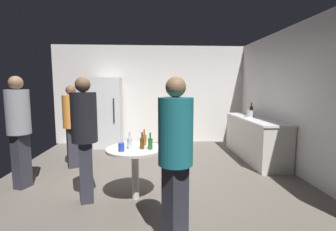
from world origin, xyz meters
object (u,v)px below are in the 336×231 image
Objects in this scene: foreground_table at (135,155)px; beer_bottle_clear at (130,143)px; person_in_black_shirt at (85,130)px; person_in_orange_shirt at (72,120)px; plastic_cup_blue at (121,147)px; person_in_teal_shirt at (176,149)px; wine_bottle_on_counter at (251,111)px; refrigerator at (108,113)px; kettle at (250,114)px; person_in_gray_shirt at (19,123)px; beer_bottle_brown at (142,143)px; beer_bottle_amber at (144,139)px; beer_bottle_green at (151,143)px.

foreground_table is 0.20m from beer_bottle_clear.
person_in_orange_shirt is (-0.64, 1.47, -0.06)m from person_in_black_shirt.
plastic_cup_blue is 0.07× the size of person_in_teal_shirt.
wine_bottle_on_counter reaches higher than beer_bottle_clear.
refrigerator is at bearing 103.09° from plastic_cup_blue.
wine_bottle_on_counter is 0.18× the size of person_in_teal_shirt.
person_in_gray_shirt is at bearing -160.52° from kettle.
person_in_teal_shirt is (0.37, -0.97, 0.16)m from beer_bottle_brown.
refrigerator is 3.13m from beer_bottle_amber.
beer_bottle_amber is 0.84m from person_in_black_shirt.
foreground_table is at bearing 29.83° from beer_bottle_clear.
wine_bottle_on_counter is 3.27m from beer_bottle_green.
beer_bottle_amber is at bearing 110.24° from beer_bottle_green.
kettle reaches higher than beer_bottle_green.
kettle is at bearing 17.80° from person_in_black_shirt.
person_in_orange_shirt is (-1.43, 1.27, 0.12)m from beer_bottle_amber.
person_in_gray_shirt reaches higher than beer_bottle_amber.
beer_bottle_amber is at bearing -0.93° from person_in_black_shirt.
person_in_teal_shirt is 1.51m from person_in_black_shirt.
beer_bottle_brown is at bearing -138.88° from kettle.
person_in_teal_shirt is (-2.08, -3.22, -0.04)m from wine_bottle_on_counter.
beer_bottle_amber reaches higher than plastic_cup_blue.
kettle is at bearing 38.24° from beer_bottle_amber.
kettle reaches higher than beer_bottle_brown.
wine_bottle_on_counter reaches higher than kettle.
beer_bottle_brown is 1.00× the size of beer_bottle_green.
beer_bottle_clear is (-0.07, -0.04, 0.19)m from foreground_table.
wine_bottle_on_counter is 3.45m from beer_bottle_clear.
person_in_gray_shirt is (-1.73, 0.53, 0.20)m from beer_bottle_clear.
beer_bottle_green is at bearing 4.68° from person_in_gray_shirt.
refrigerator is 3.39m from beer_bottle_green.
person_in_black_shirt reaches higher than kettle.
wine_bottle_on_counter reaches higher than beer_bottle_amber.
beer_bottle_clear is (-0.19, -0.20, 0.00)m from beer_bottle_amber.
person_in_black_shirt is at bearing 179.10° from beer_bottle_brown.
person_in_orange_shirt reaches higher than plastic_cup_blue.
beer_bottle_brown is 0.29m from plastic_cup_blue.
person_in_orange_shirt is at bearing -102.78° from refrigerator.
wine_bottle_on_counter is at bearing 62.68° from kettle.
person_in_orange_shirt is at bearing 132.28° from foreground_table.
beer_bottle_green is 0.29m from beer_bottle_clear.
refrigerator reaches higher than person_in_orange_shirt.
beer_bottle_amber is 0.13× the size of person_in_black_shirt.
beer_bottle_brown reaches higher than plastic_cup_blue.
refrigerator is 3.36m from plastic_cup_blue.
beer_bottle_clear is at bearing 51.15° from plastic_cup_blue.
beer_bottle_amber is at bearing 11.03° from person_in_gray_shirt.
person_in_gray_shirt reaches higher than person_in_orange_shirt.
beer_bottle_brown reaches higher than foreground_table.
foreground_table is 3.48× the size of beer_bottle_clear.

